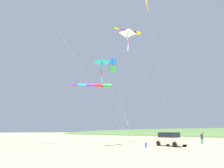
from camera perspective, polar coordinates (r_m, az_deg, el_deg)
ground_plane at (r=34.31m, az=14.38°, el=-15.59°), size 600.00×600.00×0.00m
parked_car at (r=30.85m, az=15.47°, el=-14.13°), size 2.74×4.58×1.85m
cooler_box at (r=33.26m, az=17.40°, el=-15.15°), size 0.62×0.42×0.42m
person_adult_flyer at (r=38.31m, az=23.11°, el=-13.09°), size 0.57×0.66×1.89m
person_child_green_jacket at (r=39.22m, az=13.27°, el=-13.72°), size 0.53×0.63×1.88m
person_child_grey_jacket at (r=27.81m, az=9.08°, el=-15.02°), size 0.43×0.49×1.41m
kite_windsock_blue_topmost at (r=37.50m, az=5.20°, el=13.89°), size 15.61×7.34×19.02m
kite_delta_teal_far_right at (r=35.03m, az=4.25°, el=13.39°), size 4.24×6.46×17.89m
kite_box_black_fish_shape at (r=28.78m, az=0.23°, el=5.06°), size 3.45×1.28×11.61m
kite_delta_red_high_left at (r=26.31m, az=-2.71°, el=5.86°), size 4.63×2.47×10.67m
kite_windsock_rainbow_low_near at (r=31.59m, az=-4.08°, el=-0.31°), size 4.65×9.89×9.01m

